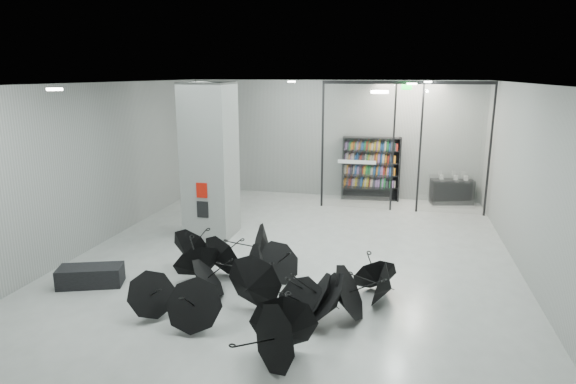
% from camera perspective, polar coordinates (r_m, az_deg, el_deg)
% --- Properties ---
extents(room, '(14.00, 14.02, 4.01)m').
position_cam_1_polar(room, '(10.11, -0.26, 5.91)').
color(room, gray).
rests_on(room, ground).
extents(column, '(1.20, 1.20, 4.00)m').
position_cam_1_polar(column, '(12.88, -9.09, 3.63)').
color(column, slate).
rests_on(column, ground).
extents(fire_cabinet, '(0.28, 0.04, 0.38)m').
position_cam_1_polar(fire_cabinet, '(12.45, -10.04, 0.19)').
color(fire_cabinet, '#A50A07').
rests_on(fire_cabinet, column).
extents(info_panel, '(0.30, 0.03, 0.42)m').
position_cam_1_polar(info_panel, '(12.58, -9.94, -2.03)').
color(info_panel, black).
rests_on(info_panel, column).
extents(exit_sign, '(0.30, 0.06, 0.15)m').
position_cam_1_polar(exit_sign, '(15.05, 13.69, 11.82)').
color(exit_sign, '#0CE533').
rests_on(exit_sign, room).
extents(glass_partition, '(5.06, 0.08, 4.00)m').
position_cam_1_polar(glass_partition, '(15.38, 13.32, 5.74)').
color(glass_partition, silver).
rests_on(glass_partition, ground).
extents(bench, '(1.36, 0.93, 0.40)m').
position_cam_1_polar(bench, '(10.84, -22.06, -9.08)').
color(bench, black).
rests_on(bench, ground).
extents(bookshelf, '(1.96, 0.52, 2.14)m').
position_cam_1_polar(bookshelf, '(16.82, 9.65, 2.72)').
color(bookshelf, black).
rests_on(bookshelf, ground).
extents(shop_counter, '(1.43, 0.82, 0.81)m').
position_cam_1_polar(shop_counter, '(17.02, 18.58, 0.03)').
color(shop_counter, black).
rests_on(shop_counter, ground).
extents(umbrella_cluster, '(5.25, 4.72, 1.30)m').
position_cam_1_polar(umbrella_cluster, '(9.22, -2.79, -11.34)').
color(umbrella_cluster, black).
rests_on(umbrella_cluster, ground).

